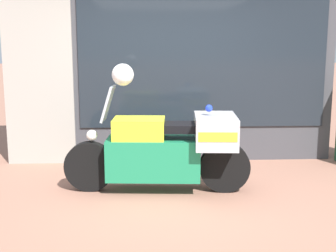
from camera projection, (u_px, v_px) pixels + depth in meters
ground_plane at (180, 200)px, 5.62m from camera, size 60.00×60.00×0.00m
shop_building at (144, 52)px, 7.24m from camera, size 5.04×0.55×3.38m
window_display at (198, 131)px, 7.54m from camera, size 3.56×0.30×1.79m
paramedic_motorcycle at (169, 147)px, 5.84m from camera, size 2.34×0.81×1.34m
white_helmet at (123, 75)px, 5.68m from camera, size 0.27×0.27×0.27m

